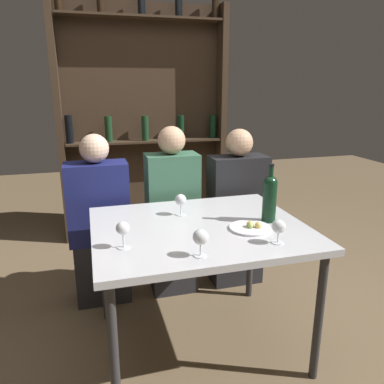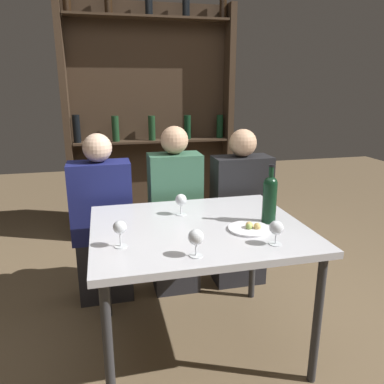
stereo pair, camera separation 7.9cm
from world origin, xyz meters
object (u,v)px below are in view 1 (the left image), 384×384
object	(u,v)px
seated_person_left	(100,227)
wine_bottle	(270,196)
food_plate_0	(251,227)
seated_person_right	(237,213)
wine_glass_2	(123,229)
wine_glass_3	(279,227)
wine_glass_0	(201,238)
wine_glass_1	(181,201)
seated_person_center	(173,217)

from	to	relation	value
seated_person_left	wine_bottle	bearing A→B (deg)	-37.53
food_plate_0	seated_person_right	bearing A→B (deg)	72.44
wine_glass_2	wine_glass_3	distance (m)	0.73
wine_glass_0	wine_glass_1	world-z (taller)	same
wine_glass_1	seated_person_center	size ratio (longest dim) A/B	0.10
wine_bottle	seated_person_center	distance (m)	0.86
wine_glass_2	food_plate_0	xyz separation A→B (m)	(0.67, 0.06, -0.08)
wine_glass_1	seated_person_center	bearing A→B (deg)	83.10
wine_glass_3	wine_glass_0	bearing A→B (deg)	-175.00
wine_glass_2	seated_person_left	world-z (taller)	seated_person_left
wine_glass_1	wine_glass_2	bearing A→B (deg)	-134.60
wine_glass_0	seated_person_center	bearing A→B (deg)	84.13
wine_bottle	wine_glass_0	xyz separation A→B (m)	(-0.49, -0.32, -0.06)
seated_person_left	wine_glass_3	bearing A→B (deg)	-50.44
seated_person_left	wine_glass_2	bearing A→B (deg)	-83.94
wine_bottle	wine_glass_1	world-z (taller)	wine_bottle
wine_glass_2	seated_person_left	bearing A→B (deg)	96.06
seated_person_right	seated_person_left	bearing A→B (deg)	180.00
wine_bottle	food_plate_0	distance (m)	0.21
seated_person_right	wine_glass_3	bearing A→B (deg)	-101.35
seated_person_left	seated_person_right	distance (m)	1.00
wine_glass_1	wine_bottle	bearing A→B (deg)	-27.70
wine_glass_0	seated_person_center	world-z (taller)	seated_person_center
wine_glass_0	food_plate_0	world-z (taller)	wine_glass_0
wine_glass_2	food_plate_0	world-z (taller)	wine_glass_2
seated_person_center	wine_glass_2	bearing A→B (deg)	-116.98
seated_person_left	seated_person_right	bearing A→B (deg)	-0.00
wine_glass_3	seated_person_left	xyz separation A→B (m)	(-0.81, 0.98, -0.28)
seated_person_left	wine_glass_0	bearing A→B (deg)	-68.04
food_plate_0	seated_person_right	xyz separation A→B (m)	(0.25, 0.78, -0.21)
wine_bottle	seated_person_left	xyz separation A→B (m)	(-0.90, 0.69, -0.34)
wine_bottle	seated_person_right	xyz separation A→B (m)	(0.10, 0.69, -0.34)
wine_glass_2	seated_person_center	bearing A→B (deg)	63.02
wine_glass_0	seated_person_right	xyz separation A→B (m)	(0.60, 1.01, -0.29)
wine_glass_2	wine_bottle	bearing A→B (deg)	9.76
seated_person_left	seated_person_center	distance (m)	0.51
food_plate_0	seated_person_right	distance (m)	0.84
wine_glass_1	seated_person_right	xyz separation A→B (m)	(0.55, 0.46, -0.29)
wine_glass_0	seated_person_left	size ratio (longest dim) A/B	0.11
wine_glass_2	wine_glass_0	bearing A→B (deg)	-29.35
wine_glass_2	food_plate_0	size ratio (longest dim) A/B	0.59
wine_glass_3	wine_glass_2	bearing A→B (deg)	168.61
wine_glass_2	seated_person_right	xyz separation A→B (m)	(0.92, 0.83, -0.29)
wine_glass_1	food_plate_0	distance (m)	0.45
wine_glass_3	seated_person_center	xyz separation A→B (m)	(-0.30, 0.98, -0.26)
wine_glass_0	wine_glass_2	size ratio (longest dim) A/B	0.97
wine_glass_0	wine_glass_3	size ratio (longest dim) A/B	1.06
food_plate_0	seated_person_left	size ratio (longest dim) A/B	0.19
wine_bottle	seated_person_center	world-z (taller)	seated_person_center
wine_bottle	wine_glass_0	bearing A→B (deg)	-147.06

